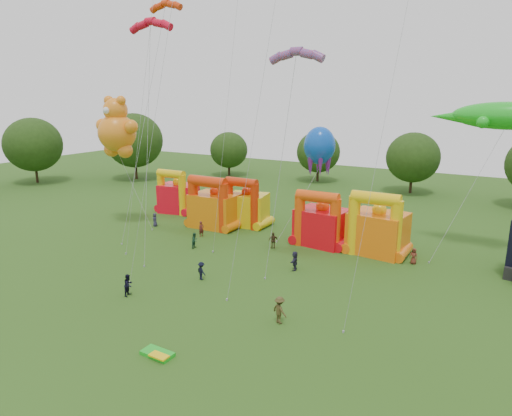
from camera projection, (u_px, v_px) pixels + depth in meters
The scene contains 22 objects.
ground at pixel (77, 343), 28.78m from camera, with size 160.00×160.00×0.00m, color #2C5217.
tree_ring at pixel (63, 243), 28.39m from camera, with size 127.07×129.21×12.07m.
bouncy_castle_0 at pixel (177, 196), 60.51m from camera, with size 5.27×4.57×5.84m.
bouncy_castle_1 at pixel (214, 207), 53.67m from camera, with size 5.60×4.57×6.26m.
bouncy_castle_2 at pixel (246, 207), 54.24m from camera, with size 5.10×4.38×5.94m.
bouncy_castle_3 at pixel (321, 224), 47.25m from camera, with size 5.32×4.45×5.90m.
bouncy_castle_4 at pixel (377, 230), 44.55m from camera, with size 5.62×4.71×6.39m.
teddy_bear_kite at pixel (119, 136), 52.48m from camera, with size 7.86×4.32×15.25m.
gecko_kite at pixel (476, 179), 42.37m from camera, with size 12.62×8.41×14.78m.
octopus_kite at pixel (307, 181), 50.81m from camera, with size 3.56×9.11×11.90m.
parafoil_kites at pixel (164, 135), 43.26m from camera, with size 21.92×11.64×25.52m.
diamond_kites at pixel (224, 78), 37.49m from camera, with size 26.31×16.39×44.39m.
folded_kite_bundle at pixel (158, 354), 27.33m from camera, with size 2.02×1.13×0.31m.
spectator_0 at pixel (155, 220), 54.19m from camera, with size 0.78×0.51×1.60m, color #2A2741.
spectator_1 at pixel (201, 229), 50.24m from camera, with size 0.63×0.41×1.72m, color #581D19.
spectator_2 at pixel (195, 240), 46.50m from camera, with size 0.78×0.61×1.61m, color #173928.
spectator_3 at pixel (201, 271), 38.46m from camera, with size 1.02×0.59×1.59m, color black.
spectator_4 at pixel (273, 240), 46.29m from camera, with size 1.00×0.42×1.71m, color #42301A.
spectator_5 at pixel (295, 261), 40.59m from camera, with size 1.63×0.52×1.76m, color #242239.
spectator_6 at pixel (414, 256), 42.07m from camera, with size 0.75×0.49×1.53m, color #5F291B.
spectator_8 at pixel (129, 285), 35.44m from camera, with size 0.85×0.66×1.74m, color black.
spectator_9 at pixel (280, 310), 31.07m from camera, with size 1.26×0.72×1.95m, color #443A1B.
Camera 1 is at (22.76, -16.69, 15.23)m, focal length 32.00 mm.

